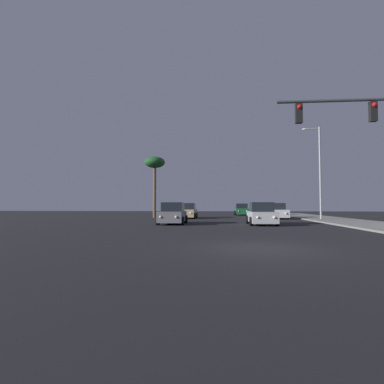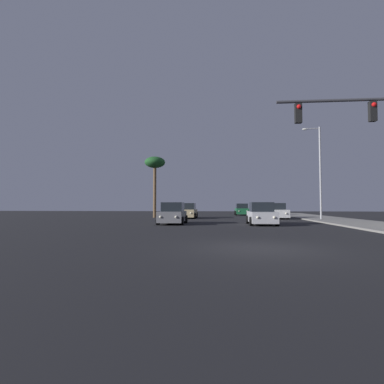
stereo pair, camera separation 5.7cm
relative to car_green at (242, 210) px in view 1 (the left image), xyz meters
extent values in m
plane|color=black|center=(-1.97, -33.62, -0.76)|extent=(120.00, 120.00, 0.00)
cube|color=#195933|center=(0.00, -0.04, -0.18)|extent=(1.82, 4.21, 0.80)
cube|color=black|center=(0.00, 0.11, 0.57)|extent=(1.61, 2.01, 0.70)
cylinder|color=black|center=(-0.90, -1.34, -0.44)|extent=(0.24, 0.64, 0.64)
cylinder|color=black|center=(0.90, -1.34, -0.44)|extent=(0.24, 0.64, 0.64)
cylinder|color=black|center=(-0.90, 1.27, -0.44)|extent=(0.24, 0.64, 0.64)
cylinder|color=black|center=(0.90, 1.27, -0.44)|extent=(0.24, 0.64, 0.64)
sphere|color=#F2EACC|center=(-0.56, -2.16, -0.13)|extent=(0.18, 0.18, 0.18)
sphere|color=#F2EACC|center=(0.56, -2.16, -0.13)|extent=(0.18, 0.18, 0.18)
cube|color=tan|center=(-6.81, -11.02, -0.18)|extent=(1.88, 4.23, 0.80)
cube|color=black|center=(-6.81, -10.87, 0.57)|extent=(1.64, 2.03, 0.70)
cylinder|color=black|center=(-7.71, -12.32, -0.44)|extent=(0.24, 0.64, 0.64)
cylinder|color=black|center=(-5.91, -12.32, -0.44)|extent=(0.24, 0.64, 0.64)
cylinder|color=black|center=(-7.71, -9.72, -0.44)|extent=(0.24, 0.64, 0.64)
cylinder|color=black|center=(-5.91, -9.72, -0.44)|extent=(0.24, 0.64, 0.64)
sphere|color=#F2EACC|center=(-7.37, -13.14, -0.13)|extent=(0.18, 0.18, 0.18)
sphere|color=#F2EACC|center=(-6.25, -13.14, -0.13)|extent=(0.18, 0.18, 0.18)
cube|color=silver|center=(2.81, -11.22, -0.18)|extent=(1.90, 4.24, 0.80)
cube|color=black|center=(2.81, -11.07, 0.57)|extent=(1.65, 2.04, 0.70)
cylinder|color=black|center=(1.91, -12.52, -0.44)|extent=(0.24, 0.64, 0.64)
cylinder|color=black|center=(3.71, -12.52, -0.44)|extent=(0.24, 0.64, 0.64)
cylinder|color=black|center=(1.91, -9.91, -0.44)|extent=(0.24, 0.64, 0.64)
cylinder|color=black|center=(3.71, -9.91, -0.44)|extent=(0.24, 0.64, 0.64)
sphere|color=#F2EACC|center=(2.25, -13.34, -0.13)|extent=(0.18, 0.18, 0.18)
sphere|color=#F2EACC|center=(3.37, -13.34, -0.13)|extent=(0.18, 0.18, 0.18)
cube|color=#B7B7BC|center=(-0.19, -21.21, -0.18)|extent=(1.80, 4.20, 0.80)
cube|color=black|center=(-0.19, -21.06, 0.57)|extent=(1.60, 2.00, 0.70)
cylinder|color=black|center=(-1.09, -22.52, -0.44)|extent=(0.24, 0.64, 0.64)
cylinder|color=black|center=(0.71, -22.52, -0.44)|extent=(0.24, 0.64, 0.64)
cylinder|color=black|center=(-1.09, -19.91, -0.44)|extent=(0.24, 0.64, 0.64)
cylinder|color=black|center=(0.71, -19.91, -0.44)|extent=(0.24, 0.64, 0.64)
sphere|color=#F2EACC|center=(-0.74, -23.33, -0.13)|extent=(0.18, 0.18, 0.18)
sphere|color=#F2EACC|center=(0.37, -23.33, -0.13)|extent=(0.18, 0.18, 0.18)
cube|color=slate|center=(-6.97, -20.89, -0.18)|extent=(1.86, 4.23, 0.80)
cube|color=black|center=(-6.97, -20.74, 0.57)|extent=(1.63, 2.02, 0.70)
cylinder|color=black|center=(-7.87, -22.19, -0.44)|extent=(0.24, 0.64, 0.64)
cylinder|color=black|center=(-6.07, -22.19, -0.44)|extent=(0.24, 0.64, 0.64)
cylinder|color=black|center=(-7.87, -19.59, -0.44)|extent=(0.24, 0.64, 0.64)
cylinder|color=black|center=(-6.07, -19.59, -0.44)|extent=(0.24, 0.64, 0.64)
sphere|color=#F2EACC|center=(-7.53, -23.01, -0.13)|extent=(0.18, 0.18, 0.18)
sphere|color=#F2EACC|center=(-6.41, -23.01, -0.13)|extent=(0.18, 0.18, 0.18)
cylinder|color=#38383D|center=(2.53, -30.18, 5.46)|extent=(6.50, 0.14, 0.14)
cube|color=black|center=(3.50, -30.18, 4.91)|extent=(0.30, 0.24, 0.90)
sphere|color=red|center=(3.50, -30.32, 5.18)|extent=(0.20, 0.20, 0.20)
cube|color=black|center=(0.25, -30.18, 4.91)|extent=(0.30, 0.24, 0.90)
sphere|color=red|center=(0.25, -30.32, 5.18)|extent=(0.20, 0.20, 0.20)
cylinder|color=#99999E|center=(6.49, -14.13, 3.86)|extent=(0.18, 0.18, 9.00)
cylinder|color=#99999E|center=(5.79, -14.13, 8.21)|extent=(1.40, 0.10, 0.10)
ellipsoid|color=silver|center=(5.09, -14.13, 8.16)|extent=(0.50, 0.24, 0.20)
cylinder|color=brown|center=(-10.83, -9.62, 2.24)|extent=(0.36, 0.36, 6.01)
ellipsoid|color=#1E5123|center=(-10.83, -9.62, 5.73)|extent=(2.40, 2.40, 1.32)
camera|label=1|loc=(-3.47, -44.08, 0.72)|focal=28.00mm
camera|label=2|loc=(-3.41, -44.08, 0.72)|focal=28.00mm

